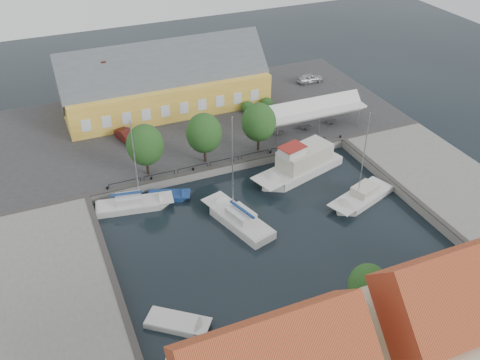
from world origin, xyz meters
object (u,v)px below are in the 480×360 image
Objects in this scene: tent_canopy at (313,110)px; west_boat_a at (133,206)px; car_red at (128,137)px; warehouse at (161,85)px; center_sailboat at (239,221)px; car_silver at (310,78)px; east_boat_b at (362,198)px; launch_nw at (168,197)px; trawler at (301,165)px; launch_sw at (177,324)px.

tent_canopy is 27.08m from west_boat_a.
tent_canopy is 24.20m from car_red.
center_sailboat is (0.15, -27.79, -4.06)m from warehouse.
car_silver is at bearing 49.13° from center_sailboat.
car_silver is at bearing -3.51° from car_red.
east_boat_b is (21.20, -21.15, -1.49)m from car_red.
tent_canopy is 2.75× the size of launch_nw.
car_red is at bearing 78.55° from west_boat_a.
car_red is 13.03m from west_boat_a.
launch_nw is at bearing 126.49° from center_sailboat.
west_boat_a is at bearing 177.37° from trawler.
center_sailboat reaches higher than west_boat_a.
car_silver is at bearing 48.32° from launch_sw.
launch_nw is at bearing 4.59° from west_boat_a.
launch_sw is (-33.59, -37.73, -1.62)m from car_silver.
car_silver is at bearing 31.36° from west_boat_a.
tent_canopy is at bearing -39.86° from warehouse.
warehouse is 6.88× the size of car_silver.
car_red is (-23.41, 5.83, -1.93)m from tent_canopy.
tent_canopy is (16.60, -13.86, -0.74)m from warehouse.
tent_canopy is 23.15m from launch_nw.
east_boat_b is 2.28× the size of launch_nw.
tent_canopy is 1.20× the size of east_boat_b.
car_red is at bearing 109.42° from center_sailboat.
west_boat_a is (-20.10, 0.92, -0.74)m from trawler.
warehouse is at bearing 75.40° from launch_nw.
car_red is (-30.54, -7.49, 0.04)m from car_silver.
launch_nw is at bearing 155.95° from east_boat_b.
warehouse is 21.52m from launch_nw.
trawler is 2.43× the size of launch_nw.
warehouse is 32.80m from east_boat_b.
center_sailboat is 11.87m from west_boat_a.
car_red is at bearing -130.30° from warehouse.
east_boat_b is at bearing 20.53° from launch_sw.
west_boat_a is (-33.11, -20.18, -1.43)m from car_silver.
center_sailboat is 14.30m from east_boat_b.
west_boat_a is (-9.53, 7.06, -0.09)m from center_sailboat.
launch_nw is (-29.04, -19.85, -1.62)m from car_silver.
car_red reaches higher than car_silver.
west_boat_a is at bearing 121.65° from car_silver.
center_sailboat is at bearing 174.39° from east_boat_b.
tent_canopy is at bearing -31.27° from car_red.
warehouse is at bearing 75.54° from launch_sw.
car_red is 22.21m from trawler.
trawler is (10.72, -21.64, -3.41)m from warehouse.
trawler is 2.24× the size of launch_sw.
launch_sw reaches higher than launch_nw.
trawler is at bearing 115.93° from east_boat_b.
launch_sw is (-20.59, -16.62, -0.93)m from trawler.
center_sailboat reaches higher than launch_nw.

